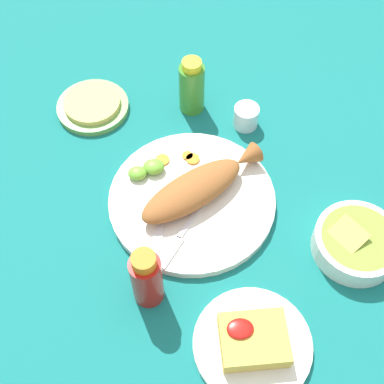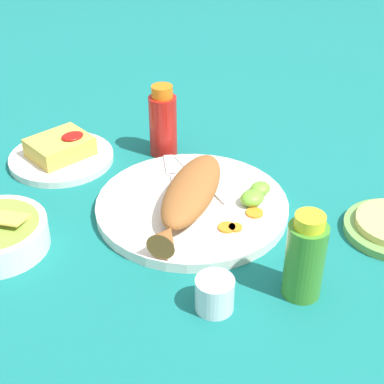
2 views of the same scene
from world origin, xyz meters
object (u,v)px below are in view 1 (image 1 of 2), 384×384
Objects in this scene: hot_sauce_bottle_red at (147,278)px; fried_fish at (198,187)px; fork_far at (161,224)px; guacamole_bowl at (356,242)px; fork_near at (183,234)px; salt_cup at (246,118)px; tortilla_plate at (93,107)px; hot_sauce_bottle_green at (192,87)px; main_plate at (192,200)px; side_plate_fries at (252,345)px.

fried_fish is at bearing -118.66° from hot_sauce_bottle_red.
guacamole_bowl reaches higher than fork_far.
hot_sauce_bottle_red is at bearing 2.13° from fork_near.
fork_near is 0.32m from salt_cup.
tortilla_plate is (0.21, -0.26, -0.04)m from fried_fish.
guacamole_bowl is (-0.36, 0.08, 0.01)m from fork_far.
hot_sauce_bottle_green is (-0.01, -0.25, 0.02)m from fried_fish.
fork_far is 1.27× the size of hot_sauce_bottle_red.
fork_near is at bearing -123.37° from hot_sauce_bottle_red.
hot_sauce_bottle_green is (-0.02, -0.26, 0.06)m from main_plate.
fried_fish reaches higher than main_plate.
hot_sauce_bottle_red is 0.45m from salt_cup.
fork_far is 1.13× the size of tortilla_plate.
hot_sauce_bottle_green is at bearing -28.68° from salt_cup.
hot_sauce_bottle_red is 2.63× the size of salt_cup.
fried_fish is 0.34m from tortilla_plate.
hot_sauce_bottle_red reaches higher than hot_sauce_bottle_green.
hot_sauce_bottle_red is 0.90× the size of guacamole_bowl.
main_plate reaches higher than side_plate_fries.
fork_near is (0.04, 0.09, -0.02)m from fried_fish.
fork_near reaches higher than side_plate_fries.
fork_far is 0.32m from salt_cup.
hot_sauce_bottle_red is at bearing 8.12° from guacamole_bowl.
hot_sauce_bottle_red reaches higher than main_plate.
salt_cup is at bearing -174.68° from fork_near.
hot_sauce_bottle_red is at bearing 2.16° from fork_far.
fried_fish is 0.31m from side_plate_fries.
main_plate is at bearing 84.93° from hot_sauce_bottle_green.
hot_sauce_bottle_green is at bearing 179.22° from fork_far.
hot_sauce_bottle_green reaches higher than fork_far.
fried_fish is 1.67× the size of tortilla_plate.
side_plate_fries is (-0.08, 0.30, -0.00)m from main_plate.
side_plate_fries is (-0.05, 0.55, -0.06)m from hot_sauce_bottle_green.
fried_fish reaches higher than guacamole_bowl.
salt_cup reaches higher than fork_near.
fork_near is 1.17× the size of hot_sauce_bottle_green.
fork_near reaches higher than tortilla_plate.
salt_cup reaches higher than fork_far.
hot_sauce_bottle_red is 0.46m from hot_sauce_bottle_green.
side_plate_fries is at bearing 60.36° from fork_near.
salt_cup is at bearing -64.05° from guacamole_bowl.
fork_near reaches higher than main_plate.
fork_near is at bearing 73.09° from fork_far.
hot_sauce_bottle_green is 2.48× the size of salt_cup.
fork_far is 1.14× the size of guacamole_bowl.
salt_cup is 0.34m from tortilla_plate.
main_plate is at bearing -116.76° from hot_sauce_bottle_red.
fried_fish is at bearing -78.16° from side_plate_fries.
hot_sauce_bottle_green is at bearing -84.54° from side_plate_fries.
hot_sauce_bottle_green reaches higher than side_plate_fries.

